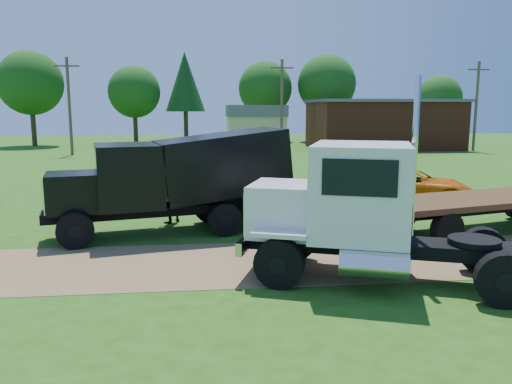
{
  "coord_description": "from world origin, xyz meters",
  "views": [
    {
      "loc": [
        -1.8,
        -13.65,
        4.34
      ],
      "look_at": [
        -0.04,
        2.6,
        1.6
      ],
      "focal_mm": 35.0,
      "sensor_mm": 36.0,
      "label": 1
    }
  ],
  "objects": [
    {
      "name": "spectator_a",
      "position": [
        3.11,
        0.13,
        0.87
      ],
      "size": [
        0.75,
        0.73,
        1.74
      ],
      "primitive_type": "imported",
      "rotation": [
        0.0,
        0.0,
        0.71
      ],
      "color": "#999999",
      "rests_on": "ground"
    },
    {
      "name": "spectator_b",
      "position": [
        -3.1,
        5.36,
        0.88
      ],
      "size": [
        1.08,
        1.06,
        1.75
      ],
      "primitive_type": "imported",
      "rotation": [
        0.0,
        0.0,
        3.85
      ],
      "color": "#999999",
      "rests_on": "ground"
    },
    {
      "name": "brick_building",
      "position": [
        18.0,
        40.0,
        2.66
      ],
      "size": [
        15.4,
        10.4,
        5.3
      ],
      "color": "maroon",
      "rests_on": "ground"
    },
    {
      "name": "tree_row",
      "position": [
        1.0,
        50.58,
        7.0
      ],
      "size": [
        55.06,
        13.46,
        11.45
      ],
      "color": "#322114",
      "rests_on": "ground"
    },
    {
      "name": "tan_shed",
      "position": [
        4.0,
        40.0,
        2.42
      ],
      "size": [
        6.2,
        5.4,
        4.7
      ],
      "color": "tan",
      "rests_on": "ground"
    },
    {
      "name": "black_dump_truck",
      "position": [
        -2.59,
        3.88,
        2.01
      ],
      "size": [
        8.6,
        4.28,
        3.65
      ],
      "rotation": [
        0.0,
        0.0,
        0.23
      ],
      "color": "black",
      "rests_on": "ground"
    },
    {
      "name": "utility_poles",
      "position": [
        6.0,
        35.0,
        4.71
      ],
      "size": [
        42.2,
        0.28,
        9.0
      ],
      "color": "#443826",
      "rests_on": "ground"
    },
    {
      "name": "flatbed_trailer",
      "position": [
        8.3,
        2.85,
        0.97
      ],
      "size": [
        9.22,
        4.76,
        2.27
      ],
      "rotation": [
        0.0,
        0.0,
        0.25
      ],
      "color": "#362511",
      "rests_on": "ground"
    },
    {
      "name": "orange_pickup",
      "position": [
        8.0,
        8.5,
        0.78
      ],
      "size": [
        6.16,
        4.55,
        1.56
      ],
      "primitive_type": "imported",
      "rotation": [
        0.0,
        0.0,
        1.17
      ],
      "color": "#D6670A",
      "rests_on": "ground"
    },
    {
      "name": "ground",
      "position": [
        0.0,
        0.0,
        0.0
      ],
      "size": [
        140.0,
        140.0,
        0.0
      ],
      "primitive_type": "plane",
      "color": "#264B10",
      "rests_on": "ground"
    },
    {
      "name": "dirt_track",
      "position": [
        0.0,
        0.0,
        0.01
      ],
      "size": [
        120.0,
        4.2,
        0.01
      ],
      "primitive_type": "cube",
      "color": "brown",
      "rests_on": "ground"
    },
    {
      "name": "white_semi_tractor",
      "position": [
        2.25,
        -1.65,
        1.76
      ],
      "size": [
        8.66,
        5.33,
        5.16
      ],
      "rotation": [
        0.0,
        0.0,
        -0.35
      ],
      "color": "black",
      "rests_on": "ground"
    }
  ]
}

